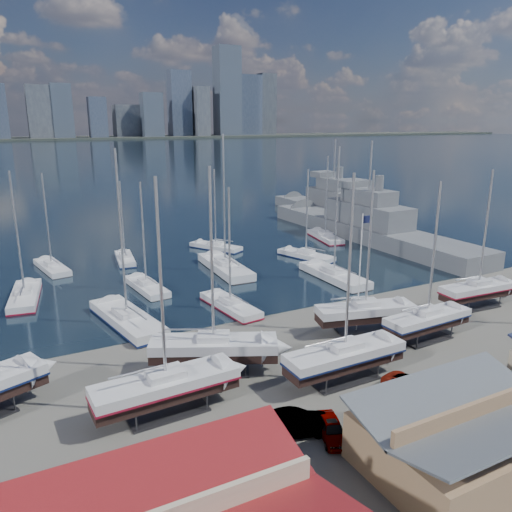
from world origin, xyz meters
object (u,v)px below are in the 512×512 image
naval_ship_west (332,209)px  car_a (332,429)px  flagpole (361,265)px  naval_ship_east (367,229)px

naval_ship_west → car_a: bearing=143.9°
flagpole → car_a: bearing=-133.7°
flagpole → naval_ship_west: bearing=56.5°
naval_ship_east → car_a: naval_ship_east is taller
car_a → flagpole: size_ratio=0.32×
naval_ship_west → flagpole: bearing=146.2°
naval_ship_east → flagpole: bearing=138.3°
naval_ship_east → flagpole: size_ratio=4.11×
naval_ship_east → car_a: 58.14m
naval_ship_east → naval_ship_west: bearing=-20.8°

